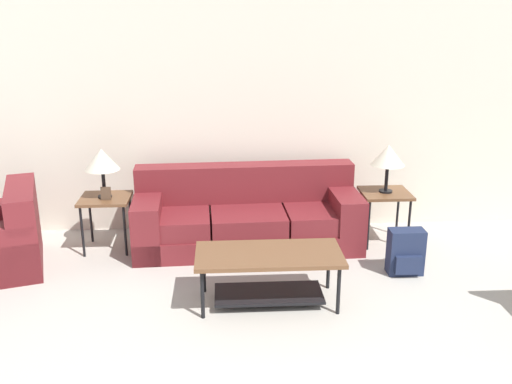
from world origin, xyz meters
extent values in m
cube|color=silver|center=(0.00, 4.63, 1.30)|extent=(9.02, 0.06, 2.60)
cube|color=maroon|center=(-0.01, 4.01, 0.11)|extent=(2.36, 0.93, 0.22)
cube|color=maroon|center=(-0.79, 3.96, 0.32)|extent=(0.79, 0.79, 0.20)
cube|color=maroon|center=(-0.01, 3.99, 0.32)|extent=(0.79, 0.79, 0.20)
cube|color=maroon|center=(0.76, 4.03, 0.32)|extent=(0.79, 0.79, 0.20)
cube|color=maroon|center=(-0.02, 4.31, 0.62)|extent=(2.33, 0.35, 0.40)
cube|color=maroon|center=(-1.03, 3.97, 0.29)|extent=(0.31, 0.85, 0.58)
cube|color=maroon|center=(1.01, 4.06, 0.29)|extent=(0.31, 0.85, 0.58)
cube|color=maroon|center=(-2.19, 3.70, 0.60)|extent=(0.52, 1.00, 0.40)
cube|color=brown|center=(0.11, 2.80, 0.44)|extent=(1.23, 0.57, 0.04)
cylinder|color=black|center=(-0.44, 2.58, 0.21)|extent=(0.03, 0.03, 0.43)
cylinder|color=black|center=(0.66, 2.58, 0.21)|extent=(0.03, 0.03, 0.43)
cylinder|color=black|center=(-0.44, 3.03, 0.21)|extent=(0.03, 0.03, 0.43)
cylinder|color=black|center=(0.66, 3.03, 0.21)|extent=(0.03, 0.03, 0.43)
cube|color=black|center=(0.11, 2.80, 0.08)|extent=(0.92, 0.40, 0.02)
cube|color=brown|center=(-1.47, 4.05, 0.55)|extent=(0.50, 0.47, 0.03)
cylinder|color=black|center=(-1.68, 3.86, 0.27)|extent=(0.03, 0.03, 0.53)
cylinder|color=black|center=(-1.26, 3.86, 0.27)|extent=(0.03, 0.03, 0.53)
cylinder|color=black|center=(-1.68, 4.25, 0.27)|extent=(0.03, 0.03, 0.53)
cylinder|color=black|center=(-1.26, 4.25, 0.27)|extent=(0.03, 0.03, 0.53)
cube|color=brown|center=(1.44, 4.05, 0.55)|extent=(0.50, 0.47, 0.03)
cylinder|color=black|center=(1.23, 3.86, 0.27)|extent=(0.03, 0.03, 0.53)
cylinder|color=black|center=(1.66, 3.86, 0.27)|extent=(0.03, 0.03, 0.53)
cylinder|color=black|center=(1.23, 4.25, 0.27)|extent=(0.03, 0.03, 0.53)
cylinder|color=black|center=(1.66, 4.25, 0.27)|extent=(0.03, 0.03, 0.53)
cylinder|color=black|center=(-1.47, 4.05, 0.57)|extent=(0.14, 0.14, 0.02)
cylinder|color=black|center=(-1.47, 4.05, 0.72)|extent=(0.04, 0.04, 0.28)
cone|color=beige|center=(-1.47, 4.05, 0.97)|extent=(0.35, 0.35, 0.21)
cylinder|color=black|center=(1.44, 4.05, 0.57)|extent=(0.14, 0.14, 0.02)
cylinder|color=black|center=(1.44, 4.05, 0.72)|extent=(0.04, 0.04, 0.28)
cone|color=beige|center=(1.44, 4.05, 0.97)|extent=(0.35, 0.35, 0.21)
cube|color=#1E2847|center=(1.45, 3.29, 0.22)|extent=(0.33, 0.18, 0.44)
cube|color=#1E2847|center=(1.45, 3.18, 0.13)|extent=(0.25, 0.05, 0.18)
cylinder|color=#1E2847|center=(1.35, 3.40, 0.24)|extent=(0.02, 0.02, 0.33)
cylinder|color=#1E2847|center=(1.54, 3.40, 0.24)|extent=(0.02, 0.02, 0.33)
cube|color=#4C3828|center=(-1.44, 3.98, 0.63)|extent=(0.10, 0.04, 0.13)
camera|label=1|loc=(-0.26, -1.55, 2.41)|focal=40.00mm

